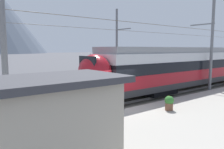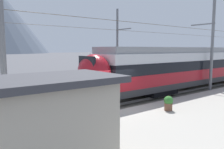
% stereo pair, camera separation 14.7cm
% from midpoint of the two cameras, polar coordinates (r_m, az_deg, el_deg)
% --- Properties ---
extents(ground_plane, '(400.00, 400.00, 0.00)m').
position_cam_midpoint_polar(ground_plane, '(13.34, 1.29, -9.52)').
color(ground_plane, '#4C4C51').
extents(platform_slab, '(120.00, 7.36, 0.37)m').
position_cam_midpoint_polar(platform_slab, '(10.37, 17.69, -13.57)').
color(platform_slab, '#A39E93').
rests_on(platform_slab, ground).
extents(track_near, '(120.00, 3.00, 0.28)m').
position_cam_midpoint_polar(track_near, '(14.36, -2.17, -8.06)').
color(track_near, '#6B6359').
rests_on(track_near, ground).
extents(track_far, '(120.00, 3.00, 0.28)m').
position_cam_midpoint_polar(track_far, '(19.30, -12.40, -4.40)').
color(track_far, '#6B6359').
rests_on(track_far, ground).
extents(train_near_platform, '(28.00, 2.88, 4.27)m').
position_cam_midpoint_polar(train_near_platform, '(23.50, 23.30, 2.48)').
color(train_near_platform, '#2D2D30').
rests_on(train_near_platform, track_near).
extents(catenary_mast_west, '(45.04, 2.17, 7.54)m').
position_cam_midpoint_polar(catenary_mast_west, '(9.74, -26.87, 7.35)').
color(catenary_mast_west, slate).
rests_on(catenary_mast_west, ground).
extents(catenary_mast_mid, '(45.04, 2.17, 7.74)m').
position_cam_midpoint_polar(catenary_mast_mid, '(20.11, 23.92, 7.01)').
color(catenary_mast_mid, slate).
rests_on(catenary_mast_mid, ground).
extents(catenary_mast_far_side, '(45.04, 2.38, 8.08)m').
position_cam_midpoint_polar(catenary_mast_far_side, '(24.59, 1.28, 7.78)').
color(catenary_mast_far_side, slate).
rests_on(catenary_mast_far_side, ground).
extents(platform_sign, '(0.70, 0.08, 2.03)m').
position_cam_midpoint_polar(platform_sign, '(9.87, -5.40, -4.18)').
color(platform_sign, '#59595B').
rests_on(platform_sign, platform_slab).
extents(passenger_walking, '(0.53, 0.22, 1.69)m').
position_cam_midpoint_polar(passenger_walking, '(7.48, -7.99, -12.12)').
color(passenger_walking, '#383842').
rests_on(passenger_walking, platform_slab).
extents(handbag_beside_passenger, '(0.32, 0.18, 0.38)m').
position_cam_midpoint_polar(handbag_beside_passenger, '(8.23, -2.64, -16.32)').
color(handbag_beside_passenger, black).
rests_on(handbag_beside_passenger, platform_slab).
extents(handbag_near_sign, '(0.32, 0.18, 0.42)m').
position_cam_midpoint_polar(handbag_near_sign, '(10.02, -4.83, -11.96)').
color(handbag_near_sign, '#472D1E').
rests_on(handbag_near_sign, platform_slab).
extents(potted_plant_platform_edge, '(0.50, 0.50, 0.80)m').
position_cam_midpoint_polar(potted_plant_platform_edge, '(12.48, 14.28, -7.01)').
color(potted_plant_platform_edge, brown).
rests_on(potted_plant_platform_edge, platform_slab).
extents(platform_shelter, '(4.75, 2.24, 2.69)m').
position_cam_midpoint_polar(platform_shelter, '(5.59, -22.33, -14.59)').
color(platform_shelter, '#B7AD99').
rests_on(platform_shelter, platform_slab).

